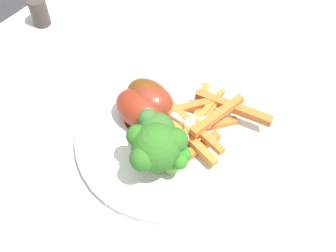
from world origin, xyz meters
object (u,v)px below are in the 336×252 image
(dining_table, at_px, (202,183))
(broccoli_floret_back, at_px, (156,130))
(chicken_drumstick_near, at_px, (151,99))
(broccoli_floret_middle, at_px, (173,155))
(pepper_shaker, at_px, (39,12))
(chicken_drumstick_far, at_px, (142,111))
(chicken_drumstick_extra, at_px, (154,104))
(broccoli_floret_front, at_px, (156,147))
(carrot_fries_pile, at_px, (203,122))
(dinner_plate, at_px, (168,137))

(dining_table, distance_m, broccoli_floret_back, 0.16)
(dining_table, bearing_deg, broccoli_floret_back, 131.20)
(chicken_drumstick_near, bearing_deg, broccoli_floret_back, -135.21)
(chicken_drumstick_near, bearing_deg, dining_table, -90.49)
(broccoli_floret_middle, bearing_deg, pepper_shaker, 75.31)
(chicken_drumstick_near, relative_size, chicken_drumstick_far, 0.96)
(broccoli_floret_middle, xyz_separation_m, chicken_drumstick_extra, (0.05, 0.08, -0.01))
(broccoli_floret_front, relative_size, chicken_drumstick_far, 0.67)
(broccoli_floret_back, xyz_separation_m, chicken_drumstick_near, (0.05, 0.05, -0.02))
(broccoli_floret_middle, xyz_separation_m, broccoli_floret_back, (0.01, 0.04, 0.01))
(broccoli_floret_back, relative_size, chicken_drumstick_near, 0.57)
(dining_table, relative_size, broccoli_floret_middle, 19.80)
(broccoli_floret_middle, bearing_deg, chicken_drumstick_far, 66.14)
(carrot_fries_pile, bearing_deg, chicken_drumstick_extra, 108.11)
(broccoli_floret_middle, height_order, pepper_shaker, broccoli_floret_middle)
(broccoli_floret_front, xyz_separation_m, carrot_fries_pile, (0.09, -0.01, -0.03))
(dinner_plate, distance_m, chicken_drumstick_far, 0.05)
(broccoli_floret_middle, height_order, chicken_drumstick_extra, broccoli_floret_middle)
(chicken_drumstick_near, xyz_separation_m, chicken_drumstick_extra, (-0.01, -0.01, 0.00))
(dinner_plate, relative_size, pepper_shaker, 5.15)
(broccoli_floret_front, height_order, broccoli_floret_back, broccoli_floret_front)
(dining_table, height_order, broccoli_floret_back, broccoli_floret_back)
(dinner_plate, bearing_deg, pepper_shaker, 80.29)
(dining_table, bearing_deg, broccoli_floret_front, 155.68)
(dining_table, xyz_separation_m, chicken_drumstick_far, (-0.02, 0.10, 0.13))
(chicken_drumstick_far, bearing_deg, broccoli_floret_front, -126.36)
(broccoli_floret_back, distance_m, carrot_fries_pile, 0.07)
(carrot_fries_pile, bearing_deg, dinner_plate, 138.79)
(carrot_fries_pile, xyz_separation_m, chicken_drumstick_far, (-0.04, 0.07, 0.01))
(broccoli_floret_back, bearing_deg, dinner_plate, 2.67)
(chicken_drumstick_far, height_order, pepper_shaker, chicken_drumstick_far)
(pepper_shaker, bearing_deg, chicken_drumstick_near, -97.35)
(carrot_fries_pile, distance_m, pepper_shaker, 0.35)
(broccoli_floret_front, bearing_deg, carrot_fries_pile, -6.56)
(dinner_plate, distance_m, broccoli_floret_back, 0.06)
(chicken_drumstick_far, bearing_deg, pepper_shaker, 78.14)
(broccoli_floret_front, bearing_deg, chicken_drumstick_near, 43.56)
(broccoli_floret_middle, xyz_separation_m, pepper_shaker, (0.09, 0.36, -0.02))
(dining_table, bearing_deg, chicken_drumstick_near, 89.51)
(chicken_drumstick_near, bearing_deg, chicken_drumstick_far, -173.18)
(broccoli_floret_front, distance_m, chicken_drumstick_far, 0.08)
(broccoli_floret_front, xyz_separation_m, pepper_shaker, (0.11, 0.34, -0.04))
(chicken_drumstick_near, distance_m, pepper_shaker, 0.28)
(broccoli_floret_front, bearing_deg, broccoli_floret_middle, -56.56)
(chicken_drumstick_near, bearing_deg, pepper_shaker, 82.65)
(chicken_drumstick_extra, height_order, pepper_shaker, chicken_drumstick_extra)
(dining_table, bearing_deg, chicken_drumstick_far, 103.13)
(broccoli_floret_middle, height_order, chicken_drumstick_far, broccoli_floret_middle)
(broccoli_floret_back, distance_m, chicken_drumstick_extra, 0.06)
(dining_table, distance_m, chicken_drumstick_near, 0.16)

